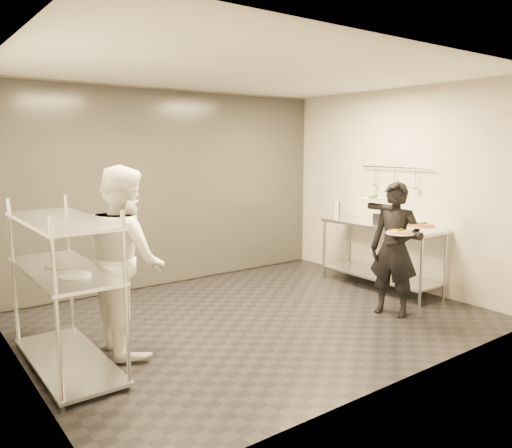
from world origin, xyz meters
TOP-DOWN VIEW (x-y plane):
  - room_shell at (0.00, 1.18)m, footprint 5.00×4.00m
  - pass_rack at (-2.15, -0.00)m, footprint 0.60×1.60m
  - prep_counter at (2.18, 0.00)m, footprint 0.60×1.80m
  - utensil_rail at (2.43, -0.00)m, footprint 0.07×1.20m
  - waiter at (1.40, -0.84)m, footprint 0.55×0.67m
  - chef at (-1.55, 0.05)m, footprint 0.77×0.94m
  - pizza_plate_near at (1.27, -1.01)m, footprint 0.32×0.32m
  - pizza_plate_far at (1.53, -1.10)m, footprint 0.32×0.32m
  - salad_plate at (1.33, -0.54)m, footprint 0.28×0.28m
  - pos_monitor at (2.06, -0.08)m, footprint 0.10×0.23m
  - bottle_green at (2.10, 0.80)m, footprint 0.08×0.08m
  - bottle_clear at (2.32, -0.21)m, footprint 0.05×0.05m
  - bottle_dark at (2.12, 0.80)m, footprint 0.07×0.07m

SIDE VIEW (x-z plane):
  - prep_counter at x=2.18m, z-range 0.17..1.09m
  - pass_rack at x=-2.15m, z-range 0.02..1.52m
  - waiter at x=1.40m, z-range 0.00..1.59m
  - chef at x=-1.55m, z-range 0.00..1.82m
  - pos_monitor at x=2.06m, z-range 0.92..1.08m
  - bottle_clear at x=2.32m, z-range 0.92..1.09m
  - pizza_plate_near at x=1.27m, z-range 1.00..1.06m
  - bottle_dark at x=2.12m, z-range 0.92..1.17m
  - bottle_green at x=2.10m, z-range 0.92..1.19m
  - pizza_plate_far at x=1.53m, z-range 1.07..1.12m
  - salad_plate at x=1.33m, z-range 1.36..1.43m
  - room_shell at x=0.00m, z-range 0.00..2.80m
  - utensil_rail at x=2.43m, z-range 1.39..1.70m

